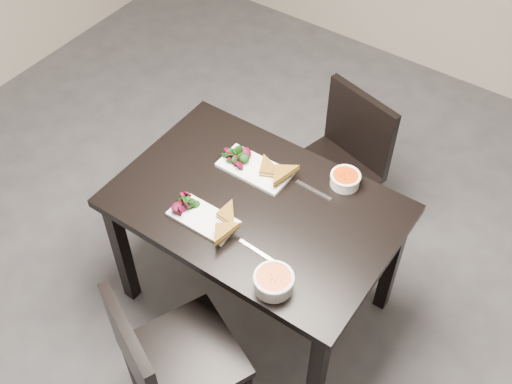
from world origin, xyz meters
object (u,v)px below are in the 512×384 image
soup_bowl_near (274,281)px  table (256,218)px  plate_far (255,169)px  chair_far (341,160)px  plate_near (203,218)px  chair_near (166,360)px  soup_bowl_far (345,179)px

soup_bowl_near → table: bearing=133.8°
plate_far → chair_far: bearing=71.4°
plate_near → plate_far: plate_far is taller
chair_near → plate_far: 0.90m
chair_far → soup_bowl_far: (0.19, -0.36, 0.30)m
soup_bowl_near → soup_bowl_far: (-0.04, 0.62, -0.01)m
soup_bowl_far → chair_far: bearing=118.0°
table → soup_bowl_near: bearing=-46.2°
chair_near → soup_bowl_near: chair_near is taller
plate_far → table: bearing=-53.3°
chair_near → plate_near: size_ratio=2.95×
plate_near → plate_far: bearing=87.8°
chair_far → soup_bowl_far: size_ratio=6.36×
soup_bowl_near → plate_near: bearing=165.6°
chair_far → plate_far: size_ratio=2.64×
soup_bowl_far → soup_bowl_near: bearing=-86.4°
plate_near → soup_bowl_near: (0.42, -0.11, 0.03)m
chair_near → chair_far: (0.02, 1.36, 0.00)m
chair_far → soup_bowl_near: 1.05m
plate_near → chair_near: bearing=-70.6°
soup_bowl_near → plate_far: (-0.41, 0.46, -0.03)m
plate_near → plate_far: 0.35m
chair_near → plate_near: chair_near is taller
table → plate_near: (-0.13, -0.20, 0.11)m
soup_bowl_near → plate_far: 0.62m
chair_near → soup_bowl_near: bearing=80.9°
plate_near → soup_bowl_near: bearing=-14.4°
table → chair_near: chair_near is taller
plate_near → soup_bowl_near: soup_bowl_near is taller
chair_near → chair_far: bearing=113.7°
chair_far → soup_bowl_near: chair_far is taller
chair_near → soup_bowl_far: chair_near is taller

